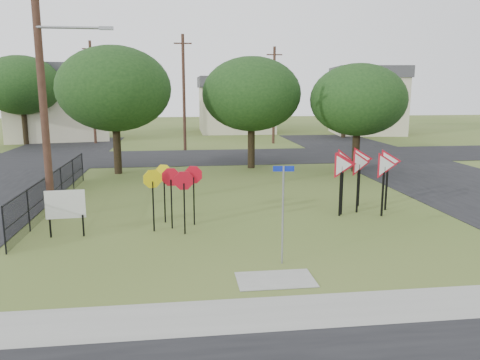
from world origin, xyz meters
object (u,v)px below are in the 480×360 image
object	(u,v)px
info_board	(65,206)
stop_sign_cluster	(173,183)
street_name_sign	(283,208)
yield_sign_cluster	(360,166)

from	to	relation	value
info_board	stop_sign_cluster	bearing A→B (deg)	9.12
stop_sign_cluster	info_board	world-z (taller)	stop_sign_cluster
street_name_sign	info_board	bearing A→B (deg)	153.57
stop_sign_cluster	info_board	distance (m)	3.63
info_board	yield_sign_cluster	bearing A→B (deg)	9.84
street_name_sign	stop_sign_cluster	size ratio (longest dim) A/B	1.28
yield_sign_cluster	info_board	distance (m)	11.02
stop_sign_cluster	info_board	size ratio (longest dim) A/B	1.37
stop_sign_cluster	info_board	xyz separation A→B (m)	(-3.53, -0.57, -0.59)
street_name_sign	info_board	distance (m)	7.39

